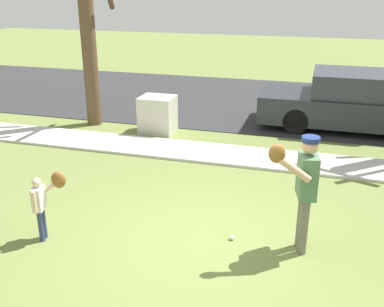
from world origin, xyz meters
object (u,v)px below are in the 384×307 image
(person_child, at_px, (45,197))
(utility_cabinet, at_px, (158,115))
(person_adult, at_px, (304,182))
(baseball, at_px, (232,238))
(street_tree_far, at_px, (86,16))
(parked_pickup_dark, at_px, (360,104))

(person_child, height_order, utility_cabinet, person_child)
(person_adult, relative_size, utility_cabinet, 1.86)
(person_adult, height_order, utility_cabinet, person_adult)
(person_adult, xyz_separation_m, baseball, (-0.97, 0.01, -1.04))
(utility_cabinet, bearing_deg, street_tree_far, 173.94)
(person_child, bearing_deg, parked_pickup_dark, 44.17)
(person_adult, distance_m, utility_cabinet, 6.03)
(parked_pickup_dark, bearing_deg, person_adult, -99.80)
(person_child, relative_size, street_tree_far, 0.20)
(person_adult, distance_m, person_child, 3.73)
(baseball, bearing_deg, parked_pickup_dark, 71.92)
(baseball, height_order, utility_cabinet, utility_cabinet)
(utility_cabinet, height_order, street_tree_far, street_tree_far)
(person_adult, height_order, person_child, person_adult)
(street_tree_far, relative_size, parked_pickup_dark, 1.02)
(street_tree_far, bearing_deg, person_child, -69.01)
(person_child, xyz_separation_m, utility_cabinet, (-0.20, 5.32, -0.22))
(person_adult, relative_size, street_tree_far, 0.33)
(utility_cabinet, bearing_deg, person_child, -87.80)
(utility_cabinet, xyz_separation_m, parked_pickup_dark, (4.94, 1.71, 0.21))
(baseball, distance_m, parked_pickup_dark, 6.67)
(utility_cabinet, bearing_deg, baseball, -57.98)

